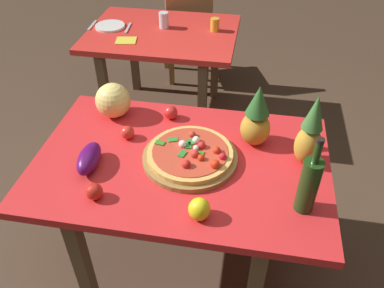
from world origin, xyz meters
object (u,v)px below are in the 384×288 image
object	(u,v)px
pizza	(191,153)
fork_utensil	(92,25)
melon	(113,100)
pineapple_right	(310,134)
bell_pepper	(199,209)
eggplant	(89,158)
tomato_by_bottle	(94,192)
dining_chair	(187,30)
pizza_board	(190,157)
tomato_at_corner	(127,132)
napkin_folded	(126,41)
knife_utensil	(128,28)
dinner_plate	(110,26)
pineapple_left	(256,119)
drinking_glass_juice	(215,25)
display_table	(182,173)
wine_bottle	(309,184)
drinking_glass_water	(164,20)
background_table	(163,44)
tomato_near_board	(171,113)

from	to	relation	value
pizza	fork_utensil	xyz separation A→B (m)	(-1.00, 1.36, -0.04)
melon	fork_utensil	xyz separation A→B (m)	(-0.54, 1.08, -0.09)
pineapple_right	bell_pepper	xyz separation A→B (m)	(-0.41, -0.40, -0.11)
eggplant	tomato_by_bottle	bearing A→B (deg)	-63.16
melon	pineapple_right	bearing A→B (deg)	-11.89
dining_chair	pizza_board	distance (m)	2.05
tomato_at_corner	napkin_folded	xyz separation A→B (m)	(-0.34, 1.05, -0.03)
melon	knife_utensil	size ratio (longest dim) A/B	0.99
dinner_plate	pineapple_left	bearing A→B (deg)	-46.53
pineapple_right	knife_utensil	xyz separation A→B (m)	(-1.22, 1.29, -0.15)
pineapple_right	melon	bearing A→B (deg)	168.11
drinking_glass_juice	knife_utensil	size ratio (longest dim) A/B	0.52
dinner_plate	pineapple_right	bearing A→B (deg)	-43.46
eggplant	tomato_at_corner	world-z (taller)	eggplant
display_table	fork_utensil	distance (m)	1.67
drinking_glass_juice	napkin_folded	size ratio (longest dim) A/B	0.67
pineapple_right	dinner_plate	world-z (taller)	pineapple_right
dining_chair	tomato_by_bottle	xyz separation A→B (m)	(0.05, -2.30, 0.29)
eggplant	drinking_glass_juice	xyz separation A→B (m)	(0.35, 1.55, 0.00)
wine_bottle	fork_utensil	world-z (taller)	wine_bottle
pizza_board	melon	distance (m)	0.53
dining_chair	melon	world-z (taller)	melon
drinking_glass_juice	drinking_glass_water	bearing A→B (deg)	-178.95
pineapple_right	tomato_by_bottle	size ratio (longest dim) A/B	4.93
tomato_by_bottle	wine_bottle	bearing A→B (deg)	6.27
tomato_at_corner	dinner_plate	bearing A→B (deg)	112.77
pineapple_left	tomato_by_bottle	size ratio (longest dim) A/B	4.41
drinking_glass_water	knife_utensil	xyz separation A→B (m)	(-0.26, -0.06, -0.05)
napkin_folded	wine_bottle	bearing A→B (deg)	-49.70
dining_chair	eggplant	distance (m)	2.14
background_table	napkin_folded	world-z (taller)	napkin_folded
dining_chair	melon	bearing A→B (deg)	66.58
melon	fork_utensil	distance (m)	1.22
pizza_board	fork_utensil	xyz separation A→B (m)	(-0.99, 1.36, -0.01)
melon	drinking_glass_water	bearing A→B (deg)	90.28
drinking_glass_water	pizza_board	bearing A→B (deg)	-72.38
drinking_glass_water	drinking_glass_juice	bearing A→B (deg)	1.05
melon	drinking_glass_juice	xyz separation A→B (m)	(0.37, 1.15, -0.04)
dinner_plate	fork_utensil	world-z (taller)	dinner_plate
bell_pepper	napkin_folded	bearing A→B (deg)	117.12
pineapple_right	drinking_glass_juice	size ratio (longest dim) A/B	3.70
display_table	dining_chair	world-z (taller)	dining_chair
display_table	pineapple_left	xyz separation A→B (m)	(0.31, 0.18, 0.22)
background_table	pizza	size ratio (longest dim) A/B	2.83
pineapple_left	tomato_near_board	distance (m)	0.46
fork_utensil	drinking_glass_water	bearing A→B (deg)	4.43
drinking_glass_juice	tomato_at_corner	bearing A→B (deg)	-100.59
pizza_board	bell_pepper	xyz separation A→B (m)	(0.09, -0.32, 0.03)
pineapple_left	pizza	bearing A→B (deg)	-147.09
tomato_at_corner	drinking_glass_juice	bearing A→B (deg)	79.41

